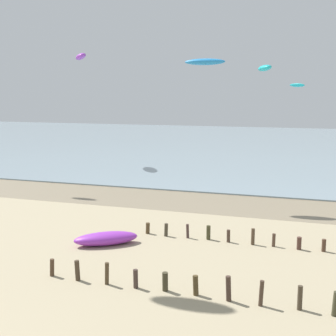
# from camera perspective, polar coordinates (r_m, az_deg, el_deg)

# --- Properties ---
(wet_sand_strip) EXTENTS (120.00, 5.90, 0.01)m
(wet_sand_strip) POSITION_cam_1_polar(r_m,az_deg,el_deg) (32.06, 0.22, -3.94)
(wet_sand_strip) COLOR #84755B
(wet_sand_strip) RESTS_ON ground
(sea) EXTENTS (160.00, 70.00, 0.10)m
(sea) POSITION_cam_1_polar(r_m,az_deg,el_deg) (68.71, 10.10, 2.92)
(sea) COLOR #7F939E
(sea) RESTS_ON ground
(groyne_mid) EXTENTS (10.92, 0.35, 0.93)m
(groyne_mid) POSITION_cam_1_polar(r_m,az_deg,el_deg) (17.34, 2.29, -14.07)
(groyne_mid) COLOR #483424
(groyne_mid) RESTS_ON ground
(groyne_far) EXTENTS (13.23, 0.37, 0.81)m
(groyne_far) POSITION_cam_1_polar(r_m,az_deg,el_deg) (23.01, 12.43, -8.55)
(groyne_far) COLOR #4B3A23
(groyne_far) RESTS_ON ground
(grounded_kite) EXTENTS (3.17, 2.70, 0.62)m
(grounded_kite) POSITION_cam_1_polar(r_m,az_deg,el_deg) (22.90, -7.62, -8.57)
(grounded_kite) COLOR purple
(grounded_kite) RESTS_ON ground
(kite_aloft_3) EXTENTS (2.76, 3.61, 0.94)m
(kite_aloft_3) POSITION_cam_1_polar(r_m,az_deg,el_deg) (49.80, -10.66, 13.30)
(kite_aloft_3) COLOR purple
(kite_aloft_4) EXTENTS (2.07, 1.84, 0.55)m
(kite_aloft_4) POSITION_cam_1_polar(r_m,az_deg,el_deg) (54.08, 15.57, 9.77)
(kite_aloft_4) COLOR #19B2B7
(kite_aloft_6) EXTENTS (2.72, 1.04, 0.45)m
(kite_aloft_6) POSITION_cam_1_polar(r_m,az_deg,el_deg) (31.12, 4.56, 12.87)
(kite_aloft_6) COLOR #2384D1
(kite_aloft_7) EXTENTS (1.77, 3.01, 0.58)m
(kite_aloft_7) POSITION_cam_1_polar(r_m,az_deg,el_deg) (37.20, 11.79, 11.92)
(kite_aloft_7) COLOR #19B2B7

